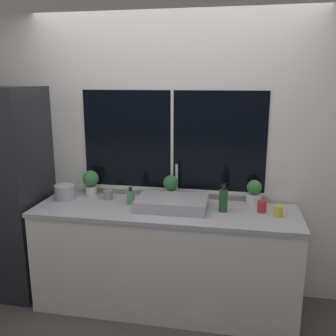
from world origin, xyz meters
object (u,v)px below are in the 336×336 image
object	(u,v)px
potted_plant_left	(91,181)
mug_grey	(108,195)
soap_bottle	(131,197)
potted_plant_right	(254,193)
bottle_tall	(223,200)
mug_yellow	(278,211)
potted_plant_center	(171,187)
mug_red	(262,207)
sink	(172,203)
kettle	(65,192)
refrigerator	(8,192)

from	to	relation	value
potted_plant_left	mug_grey	size ratio (longest dim) A/B	2.83
soap_bottle	mug_grey	size ratio (longest dim) A/B	1.81
mug_grey	potted_plant_right	bearing A→B (deg)	3.49
bottle_tall	mug_yellow	size ratio (longest dim) A/B	2.81
potted_plant_left	mug_yellow	bearing A→B (deg)	-8.22
bottle_tall	mug_grey	distance (m)	1.03
potted_plant_center	mug_yellow	world-z (taller)	potted_plant_center
potted_plant_left	mug_red	world-z (taller)	potted_plant_left
potted_plant_center	mug_grey	world-z (taller)	potted_plant_center
sink	potted_plant_left	distance (m)	0.82
sink	potted_plant_right	size ratio (longest dim) A/B	2.65
potted_plant_center	kettle	world-z (taller)	potted_plant_center
mug_grey	kettle	world-z (taller)	kettle
potted_plant_right	sink	bearing A→B (deg)	-163.21
mug_yellow	kettle	world-z (taller)	kettle
mug_yellow	kettle	xyz separation A→B (m)	(-1.83, 0.09, 0.03)
potted_plant_left	potted_plant_right	bearing A→B (deg)	0.00
mug_grey	mug_yellow	bearing A→B (deg)	-6.29
mug_yellow	potted_plant_right	bearing A→B (deg)	127.20
refrigerator	potted_plant_center	size ratio (longest dim) A/B	8.31
mug_grey	mug_yellow	distance (m)	1.46
sink	mug_yellow	size ratio (longest dim) A/B	7.11
potted_plant_right	mug_red	world-z (taller)	potted_plant_right
bottle_tall	mug_yellow	distance (m)	0.43
bottle_tall	mug_red	distance (m)	0.31
potted_plant_left	potted_plant_center	world-z (taller)	potted_plant_left
potted_plant_right	mug_red	size ratio (longest dim) A/B	2.36
potted_plant_center	mug_grey	size ratio (longest dim) A/B	2.72
mug_grey	mug_yellow	size ratio (longest dim) A/B	1.01
soap_bottle	bottle_tall	bearing A→B (deg)	-2.54
sink	soap_bottle	world-z (taller)	sink
sink	soap_bottle	bearing A→B (deg)	175.47
mug_yellow	kettle	size ratio (longest dim) A/B	0.46
soap_bottle	mug_red	bearing A→B (deg)	0.20
kettle	potted_plant_right	bearing A→B (deg)	5.10
bottle_tall	sink	bearing A→B (deg)	179.21
bottle_tall	kettle	world-z (taller)	bottle_tall
soap_bottle	potted_plant_center	bearing A→B (deg)	28.48
soap_bottle	mug_red	xyz separation A→B (m)	(1.10, 0.00, -0.02)
sink	mug_yellow	xyz separation A→B (m)	(0.85, -0.04, -0.01)
potted_plant_center	mug_red	bearing A→B (deg)	-12.27
refrigerator	potted_plant_center	distance (m)	1.48
bottle_tall	mug_red	size ratio (longest dim) A/B	2.46
sink	mug_grey	world-z (taller)	sink
potted_plant_center	mug_grey	distance (m)	0.57
sink	potted_plant_center	world-z (taller)	sink
potted_plant_center	soap_bottle	distance (m)	0.37
potted_plant_center	potted_plant_left	bearing A→B (deg)	180.00
sink	potted_plant_right	distance (m)	0.70
sink	soap_bottle	xyz separation A→B (m)	(-0.37, 0.03, 0.02)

